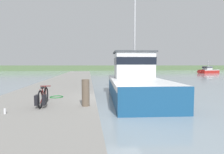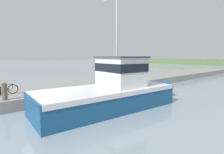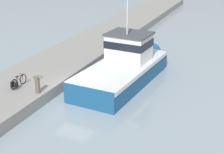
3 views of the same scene
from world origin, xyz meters
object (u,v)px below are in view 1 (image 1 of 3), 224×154
at_px(boat_blue_far, 208,70).
at_px(water_bottle_by_bike, 5,111).
at_px(fishing_boat_main, 135,81).
at_px(mooring_post, 86,93).
at_px(bicycle_touring, 42,98).

xyz_separation_m(boat_blue_far, water_bottle_by_bike, (-39.84, -43.29, 0.04)).
relative_size(fishing_boat_main, mooring_post, 10.49).
bearing_deg(fishing_boat_main, mooring_post, -117.71).
xyz_separation_m(bicycle_touring, water_bottle_by_bike, (-1.01, -1.01, -0.27)).
bearing_deg(boat_blue_far, bicycle_touring, 120.54).
bearing_deg(mooring_post, fishing_boat_main, 57.92).
relative_size(bicycle_touring, water_bottle_by_bike, 8.92).
xyz_separation_m(fishing_boat_main, boat_blue_far, (33.35, 36.53, -0.39)).
distance_m(boat_blue_far, bicycle_touring, 57.41).
bearing_deg(water_bottle_by_bike, fishing_boat_main, 46.18).
height_order(boat_blue_far, mooring_post, boat_blue_far).
relative_size(bicycle_touring, mooring_post, 1.56).
distance_m(fishing_boat_main, mooring_post, 7.01).
bearing_deg(fishing_boat_main, boat_blue_far, 51.98).
relative_size(fishing_boat_main, bicycle_touring, 6.73).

